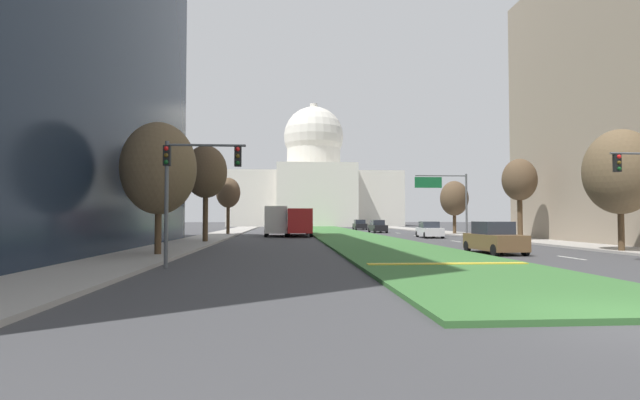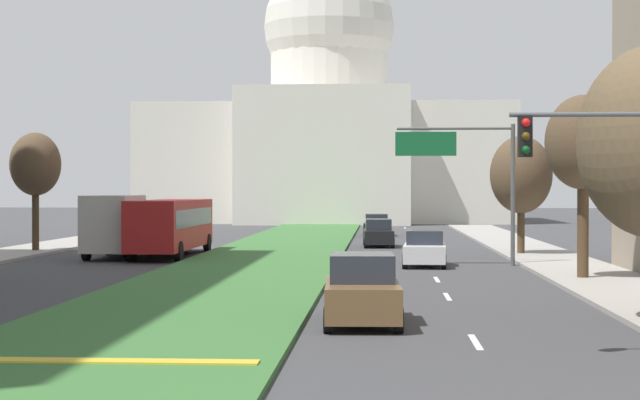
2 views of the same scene
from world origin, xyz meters
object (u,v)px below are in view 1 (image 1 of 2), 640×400
object	(u,v)px
street_tree_right_far	(454,199)
sedan_distant	(378,227)
city_bus	(299,220)
sedan_far_horizon	(360,225)
box_truck_delivery	(276,221)
street_tree_left_near	(159,169)
overhead_guide_sign	(447,192)
traffic_light_near_left	(188,175)
street_tree_right_near	(620,172)
sedan_lead_stopped	(494,239)
street_tree_right_mid	(519,181)
sedan_midblock	(429,230)
street_tree_left_far	(228,193)
capitol_building	(314,184)
street_tree_left_mid	(206,172)

from	to	relation	value
street_tree_right_far	sedan_distant	bearing A→B (deg)	132.69
sedan_distant	city_bus	bearing A→B (deg)	-138.46
city_bus	street_tree_right_far	bearing A→B (deg)	4.43
sedan_far_horizon	box_truck_delivery	xyz separation A→B (m)	(-13.08, -25.32, 0.90)
sedan_far_horizon	city_bus	bearing A→B (deg)	-114.11
city_bus	sedan_distant	bearing A→B (deg)	41.54
street_tree_left_near	overhead_guide_sign	bearing A→B (deg)	42.83
street_tree_left_near	traffic_light_near_left	bearing A→B (deg)	-64.91
street_tree_right_near	sedan_lead_stopped	bearing A→B (deg)	177.85
street_tree_right_mid	city_bus	bearing A→B (deg)	144.43
box_truck_delivery	city_bus	xyz separation A→B (m)	(2.45, 1.56, 0.09)
city_bus	sedan_midblock	bearing A→B (deg)	-25.08
sedan_midblock	city_bus	xyz separation A→B (m)	(-12.94, 6.06, 1.00)
traffic_light_near_left	sedan_lead_stopped	distance (m)	17.48
overhead_guide_sign	street_tree_right_far	xyz separation A→B (m)	(3.36, 7.07, -0.39)
street_tree_left_far	sedan_midblock	world-z (taller)	street_tree_left_far
overhead_guide_sign	street_tree_left_near	world-z (taller)	street_tree_left_near
street_tree_right_far	sedan_lead_stopped	xyz separation A→B (m)	(-7.86, -27.63, -3.41)
capitol_building	street_tree_right_near	bearing A→B (deg)	-81.53
traffic_light_near_left	street_tree_right_far	xyz separation A→B (m)	(23.78, 34.19, 0.46)
traffic_light_near_left	sedan_midblock	world-z (taller)	traffic_light_near_left
street_tree_right_near	sedan_far_horizon	bearing A→B (deg)	98.22
street_tree_left_mid	city_bus	distance (m)	16.82
street_tree_right_near	street_tree_right_far	size ratio (longest dim) A/B	1.14
sedan_distant	city_bus	xyz separation A→B (m)	(-10.79, -9.56, 0.98)
street_tree_left_near	sedan_midblock	size ratio (longest dim) A/B	1.60
traffic_light_near_left	sedan_far_horizon	bearing A→B (deg)	74.08
overhead_guide_sign	city_bus	distance (m)	16.23
capitol_building	street_tree_left_far	distance (m)	57.94
traffic_light_near_left	city_bus	bearing A→B (deg)	80.50
sedan_lead_stopped	sedan_midblock	distance (m)	20.31
overhead_guide_sign	sedan_lead_stopped	size ratio (longest dim) A/B	1.47
street_tree_right_far	street_tree_left_near	bearing A→B (deg)	-132.88
capitol_building	street_tree_right_mid	size ratio (longest dim) A/B	5.48
street_tree_right_mid	sedan_lead_stopped	size ratio (longest dim) A/B	1.61
sedan_midblock	sedan_distant	size ratio (longest dim) A/B	1.03
traffic_light_near_left	street_tree_right_mid	distance (m)	31.02
street_tree_right_mid	street_tree_left_far	xyz separation A→B (m)	(-26.74, 15.82, -0.39)
street_tree_left_near	sedan_far_horizon	size ratio (longest dim) A/B	1.59
sedan_far_horizon	sedan_lead_stopped	bearing A→B (deg)	-90.22
traffic_light_near_left	sedan_midblock	xyz separation A→B (m)	(18.43, 26.72, -3.02)
street_tree_right_far	sedan_far_horizon	size ratio (longest dim) A/B	1.42
capitol_building	sedan_lead_stopped	bearing A→B (deg)	-86.48
street_tree_left_near	street_tree_right_near	world-z (taller)	street_tree_right_near
street_tree_right_mid	box_truck_delivery	distance (m)	24.42
capitol_building	box_truck_delivery	xyz separation A→B (m)	(-7.67, -60.21, -8.17)
street_tree_right_mid	street_tree_right_far	xyz separation A→B (m)	(-0.34, 14.75, -0.97)
street_tree_right_near	street_tree_left_far	distance (m)	38.93
street_tree_left_near	sedan_lead_stopped	xyz separation A→B (m)	(18.60, 0.86, -3.80)
street_tree_left_mid	sedan_lead_stopped	xyz separation A→B (m)	(18.29, -11.86, -4.81)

